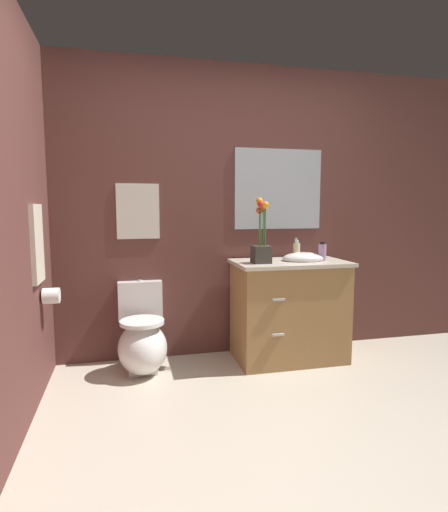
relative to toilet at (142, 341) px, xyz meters
The scene contains 12 objects.
ground_plane 1.58m from the toilet, 59.70° to the right, with size 9.87×9.87×0.00m, color beige.
wall_back 1.44m from the toilet, 16.79° to the left, with size 4.61×0.05×2.50m, color brown.
wall_left 1.51m from the toilet, 129.67° to the right, with size 0.05×4.55×2.50m, color brown.
toilet is the anchor object (origin of this frame).
vanity_cabinet 1.24m from the toilet, ahead, with size 0.94×0.56×1.03m.
flower_vase 1.24m from the toilet, ahead, with size 0.14×0.14×0.52m.
soap_bottle 1.64m from the toilet, ahead, with size 0.07×0.07×0.16m.
lotion_bottle 1.48m from the toilet, ahead, with size 0.06×0.06×0.17m.
wall_poster 1.05m from the toilet, 90.00° to the left, with size 0.35×0.01×0.45m, color silver.
wall_mirror 1.74m from the toilet, 12.33° to the left, with size 0.80×0.01×0.70m, color #B2BCC6.
hanging_towel 1.10m from the toilet, 156.68° to the right, with size 0.03×0.28×0.52m, color beige.
toilet_paper_roll 0.78m from the toilet, 162.46° to the right, with size 0.11×0.11×0.11m, color white.
Camera 1 is at (-0.90, -1.89, 1.30)m, focal length 29.18 mm.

